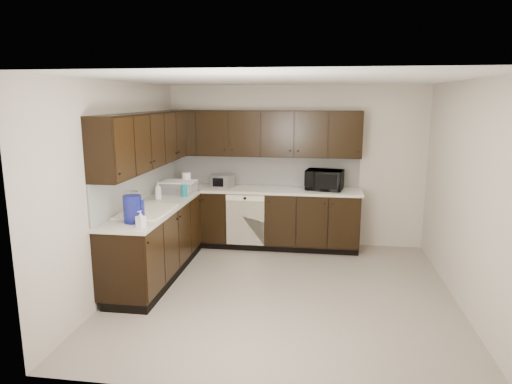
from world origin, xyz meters
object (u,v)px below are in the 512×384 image
Objects in this scene: microwave at (324,180)px; storage_bin at (179,187)px; sink at (146,217)px; toaster_oven at (223,181)px; blue_pitcher at (133,209)px.

microwave is 2.17m from storage_bin.
microwave is at bearing 38.82° from sink.
sink is 2.55× the size of toaster_oven.
storage_bin is 1.48× the size of blue_pitcher.
microwave reaches higher than storage_bin.
blue_pitcher is at bearing -85.43° from sink.
sink reaches higher than storage_bin.
storage_bin is (0.05, 1.14, 0.15)m from sink.
sink is 2.67× the size of blue_pitcher.
blue_pitcher reaches higher than storage_bin.
storage_bin is (-0.53, -0.54, -0.01)m from toaster_oven.
microwave reaches higher than toaster_oven.
toaster_oven is 2.21m from blue_pitcher.
blue_pitcher is at bearing -124.22° from microwave.
sink is at bearing -96.03° from toaster_oven.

